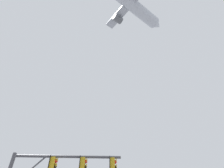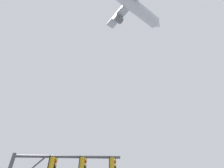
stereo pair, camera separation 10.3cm
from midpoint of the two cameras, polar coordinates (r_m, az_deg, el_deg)
airplane at (r=54.18m, az=5.45°, el=22.08°), size 18.82×15.80×5.97m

